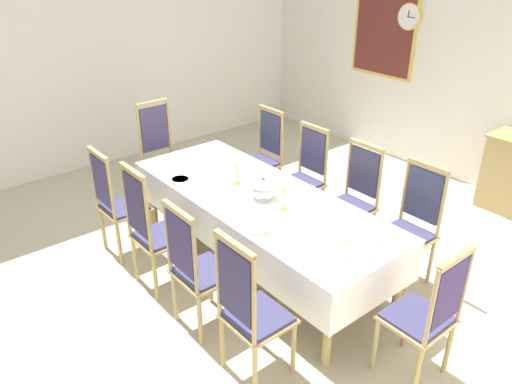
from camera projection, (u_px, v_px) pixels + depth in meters
name	position (u px, v px, depth m)	size (l,w,h in m)	color
ground	(258.00, 267.00, 4.95)	(6.77, 6.63, 0.04)	#B8AF9A
back_wall	(472.00, 44.00, 6.04)	(6.77, 0.08, 3.51)	silver
left_wall	(92.00, 36.00, 6.51)	(0.08, 6.63, 3.51)	silver
dining_table	(259.00, 203.00, 4.63)	(2.82, 1.04, 0.77)	#9E844C
tablecloth	(259.00, 205.00, 4.64)	(2.84, 1.06, 0.38)	white
chair_south_a	(117.00, 201.00, 4.88)	(0.44, 0.42, 1.14)	#A88055
chair_north_a	(262.00, 155.00, 5.93)	(0.44, 0.42, 1.14)	#A2874B
chair_south_b	(152.00, 228.00, 4.38)	(0.44, 0.42, 1.22)	#A3824E
chair_north_b	(304.00, 175.00, 5.44)	(0.44, 0.42, 1.12)	#AA8C4C
chair_south_c	(196.00, 267.00, 3.91)	(0.44, 0.42, 1.15)	#9B8657
chair_north_c	(353.00, 198.00, 4.96)	(0.44, 0.42, 1.13)	tan
chair_south_d	(250.00, 309.00, 3.43)	(0.44, 0.42, 1.20)	#A78953
chair_north_d	(411.00, 224.00, 4.49)	(0.44, 0.42, 1.15)	#A57E55
chair_head_west	(161.00, 153.00, 5.92)	(0.42, 0.44, 1.22)	#A08A58
chair_head_east	(427.00, 314.00, 3.43)	(0.42, 0.44, 1.13)	#9F9059
soup_tureen	(263.00, 188.00, 4.51)	(0.26, 0.26, 0.21)	silver
candlestick_west	(236.00, 172.00, 4.77)	(0.07, 0.07, 0.32)	gold
candlestick_east	(284.00, 197.00, 4.30)	(0.07, 0.07, 0.32)	gold
bowl_near_left	(256.00, 228.00, 4.04)	(0.18, 0.18, 0.04)	silver
bowl_near_right	(180.00, 180.00, 4.84)	(0.20, 0.20, 0.04)	silver
bowl_far_left	(173.00, 171.00, 5.05)	(0.14, 0.14, 0.03)	silver
spoon_primary	(268.00, 234.00, 3.99)	(0.05, 0.18, 0.01)	gold
spoon_secondary	(176.00, 177.00, 4.95)	(0.03, 0.18, 0.01)	gold
mounted_clock	(410.00, 17.00, 6.51)	(0.34, 0.06, 0.34)	#D1B251
framed_painting	(384.00, 34.00, 6.89)	(1.03, 0.05, 1.14)	#D1B251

